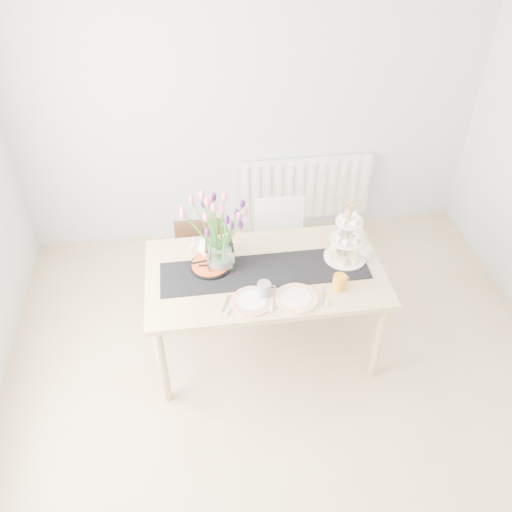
{
  "coord_description": "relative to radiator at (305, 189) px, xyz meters",
  "views": [
    {
      "loc": [
        -0.55,
        -1.96,
        3.15
      ],
      "look_at": [
        -0.17,
        0.7,
        0.93
      ],
      "focal_mm": 38.0,
      "sensor_mm": 36.0,
      "label": 1
    }
  ],
  "objects": [
    {
      "name": "mug_orange",
      "position": [
        -0.16,
        -1.67,
        0.35
      ],
      "size": [
        0.12,
        0.12,
        0.1
      ],
      "primitive_type": "cylinder",
      "rotation": [
        0.0,
        0.0,
        0.4
      ],
      "color": "orange",
      "rests_on": "dining_table"
    },
    {
      "name": "room_shell",
      "position": [
        -0.5,
        -2.19,
        0.85
      ],
      "size": [
        4.5,
        4.5,
        4.5
      ],
      "color": "tan",
      "rests_on": "ground"
    },
    {
      "name": "radiator",
      "position": [
        0.0,
        0.0,
        0.0
      ],
      "size": [
        1.2,
        0.08,
        0.6
      ],
      "primitive_type": "cube",
      "color": "white",
      "rests_on": "room_shell"
    },
    {
      "name": "table_runner",
      "position": [
        -0.61,
        -1.44,
        0.3
      ],
      "size": [
        1.4,
        0.35,
        0.01
      ],
      "primitive_type": "cube",
      "color": "black",
      "rests_on": "dining_table"
    },
    {
      "name": "plate_left",
      "position": [
        -0.73,
        -1.72,
        0.31
      ],
      "size": [
        0.35,
        0.35,
        0.01
      ],
      "primitive_type": "cylinder",
      "rotation": [
        0.0,
        0.0,
        -0.35
      ],
      "color": "silver",
      "rests_on": "dining_table"
    },
    {
      "name": "tulip_vase",
      "position": [
        -0.9,
        -1.34,
        0.67
      ],
      "size": [
        0.67,
        0.67,
        0.57
      ],
      "rotation": [
        0.0,
        0.0,
        0.26
      ],
      "color": "silver",
      "rests_on": "dining_table"
    },
    {
      "name": "cream_jug",
      "position": [
        0.11,
        -1.39,
        0.34
      ],
      "size": [
        0.09,
        0.09,
        0.08
      ],
      "primitive_type": "cylinder",
      "rotation": [
        0.0,
        0.0,
        0.14
      ],
      "color": "silver",
      "rests_on": "dining_table"
    },
    {
      "name": "teapot",
      "position": [
        -0.96,
        -1.22,
        0.38
      ],
      "size": [
        0.27,
        0.22,
        0.17
      ],
      "primitive_type": null,
      "rotation": [
        0.0,
        0.0,
        0.06
      ],
      "color": "white",
      "rests_on": "dining_table"
    },
    {
      "name": "cake_stand",
      "position": [
        -0.04,
        -1.38,
        0.42
      ],
      "size": [
        0.29,
        0.29,
        0.43
      ],
      "rotation": [
        0.0,
        0.0,
        0.01
      ],
      "color": "gold",
      "rests_on": "dining_table"
    },
    {
      "name": "mug_grey",
      "position": [
        -0.65,
        -1.67,
        0.35
      ],
      "size": [
        0.09,
        0.09,
        0.1
      ],
      "primitive_type": "cylinder",
      "rotation": [
        0.0,
        0.0,
        0.06
      ],
      "color": "gray",
      "rests_on": "dining_table"
    },
    {
      "name": "plate_right",
      "position": [
        -0.45,
        -1.73,
        0.31
      ],
      "size": [
        0.34,
        0.34,
        0.01
      ],
      "primitive_type": "cylinder",
      "rotation": [
        0.0,
        0.0,
        -0.26
      ],
      "color": "white",
      "rests_on": "dining_table"
    },
    {
      "name": "chair_white",
      "position": [
        -0.37,
        -0.74,
        0.01
      ],
      "size": [
        0.41,
        0.41,
        0.79
      ],
      "rotation": [
        0.0,
        0.0,
        -0.05
      ],
      "color": "silver",
      "rests_on": "ground"
    },
    {
      "name": "dining_table",
      "position": [
        -0.61,
        -1.44,
        0.22
      ],
      "size": [
        1.6,
        0.9,
        0.75
      ],
      "color": "tan",
      "rests_on": "ground"
    },
    {
      "name": "tart_tin",
      "position": [
        -0.96,
        -1.35,
        0.32
      ],
      "size": [
        0.29,
        0.29,
        0.03
      ],
      "rotation": [
        0.0,
        0.0,
        -0.3
      ],
      "color": "black",
      "rests_on": "dining_table"
    },
    {
      "name": "chair_brown",
      "position": [
        -1.02,
        -0.89,
        -0.02
      ],
      "size": [
        0.4,
        0.4,
        0.75
      ],
      "rotation": [
        0.0,
        0.0,
        -0.01
      ],
      "color": "#341E12",
      "rests_on": "ground"
    }
  ]
}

